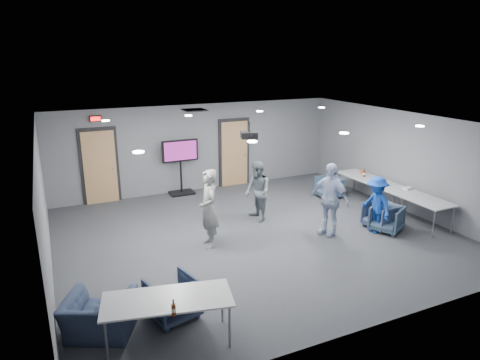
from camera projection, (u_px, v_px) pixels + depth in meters
name	position (u px, v px, depth m)	size (l,w,h in m)	color
floor	(255.00, 235.00, 10.26)	(9.00, 9.00, 0.00)	#313338
ceiling	(257.00, 123.00, 9.49)	(9.00, 9.00, 0.00)	silver
wall_back	(199.00, 148.00, 13.36)	(9.00, 0.02, 2.70)	slate
wall_front	(376.00, 250.00, 6.39)	(9.00, 0.02, 2.70)	slate
wall_left	(44.00, 209.00, 8.08)	(0.02, 8.00, 2.70)	slate
wall_right	(403.00, 161.00, 11.68)	(0.02, 8.00, 2.70)	slate
door_left	(100.00, 167.00, 12.20)	(1.06, 0.17, 2.24)	black
door_right	(234.00, 153.00, 13.88)	(1.06, 0.17, 2.24)	black
exit_sign	(95.00, 119.00, 11.79)	(0.32, 0.08, 0.16)	black
hvac_diffuser	(194.00, 110.00, 11.74)	(0.60, 0.60, 0.03)	black
downlights	(257.00, 123.00, 9.50)	(6.18, 3.78, 0.02)	white
person_a	(209.00, 209.00, 9.43)	(0.65, 0.43, 1.78)	gray
person_b	(257.00, 192.00, 10.94)	(0.76, 0.59, 1.56)	slate
person_c	(329.00, 199.00, 10.07)	(1.03, 0.43, 1.76)	#A8B7D8
person_d	(376.00, 205.00, 10.23)	(0.90, 0.52, 1.40)	#1A43A9
chair_right_a	(329.00, 187.00, 12.85)	(0.68, 0.70, 0.63)	#3B5067
chair_right_b	(381.00, 216.00, 10.56)	(0.69, 0.71, 0.65)	#3D4A6A
chair_right_c	(387.00, 219.00, 10.39)	(0.68, 0.70, 0.64)	#3B5267
chair_front_a	(172.00, 298.00, 6.98)	(0.73, 0.75, 0.69)	#323D56
chair_front_b	(99.00, 316.00, 6.53)	(1.00, 0.87, 0.65)	#323D57
table_right_a	(366.00, 179.00, 12.41)	(0.77, 1.84, 0.73)	silver
table_right_b	(416.00, 198.00, 10.75)	(0.79, 1.88, 0.73)	silver
table_front_left	(168.00, 301.00, 6.27)	(2.02, 1.18, 0.73)	silver
bottle_front	(174.00, 309.00, 5.83)	(0.07, 0.07, 0.25)	#57230F
bottle_right	(364.00, 173.00, 12.41)	(0.07, 0.07, 0.27)	#57230F
snack_box	(362.00, 172.00, 12.88)	(0.17, 0.11, 0.04)	#D86436
wrapper	(408.00, 188.00, 11.30)	(0.24, 0.16, 0.05)	silver
tv_stand	(181.00, 164.00, 12.98)	(1.11, 0.53, 1.70)	black
projector	(249.00, 135.00, 9.69)	(0.45, 0.42, 0.36)	black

